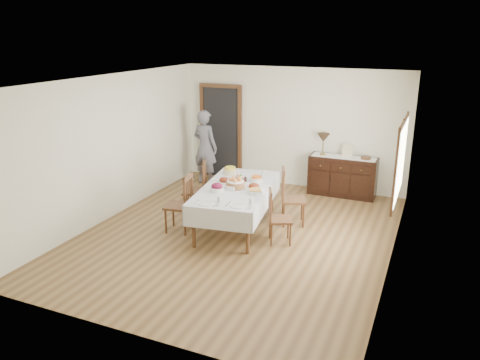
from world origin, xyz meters
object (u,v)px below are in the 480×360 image
at_px(chair_left_far, 197,188).
at_px(person, 205,145).
at_px(chair_right_near, 277,216).
at_px(dining_table, 236,192).
at_px(table_lamp, 323,138).
at_px(chair_right_far, 291,196).
at_px(chair_left_near, 181,203).
at_px(sideboard, 342,176).

height_order(chair_left_far, person, person).
bearing_deg(person, chair_right_near, 147.60).
height_order(dining_table, table_lamp, table_lamp).
distance_m(chair_left_far, chair_right_far, 1.76).
bearing_deg(chair_right_far, chair_left_near, 102.01).
distance_m(chair_left_far, sideboard, 3.14).
height_order(chair_left_near, sideboard, chair_left_near).
bearing_deg(sideboard, dining_table, -118.87).
bearing_deg(chair_right_near, chair_right_far, -21.06).
height_order(chair_right_far, person, person).
xyz_separation_m(dining_table, chair_right_far, (0.81, 0.54, -0.15)).
height_order(dining_table, chair_left_near, chair_left_near).
relative_size(dining_table, person, 1.31).
xyz_separation_m(dining_table, person, (-1.66, 2.06, 0.23)).
height_order(chair_left_near, table_lamp, table_lamp).
bearing_deg(chair_right_far, sideboard, -36.38).
height_order(dining_table, chair_right_near, chair_right_near).
distance_m(chair_right_near, table_lamp, 2.83).
bearing_deg(chair_right_near, dining_table, 47.72).
bearing_deg(chair_right_far, table_lamp, -23.49).
distance_m(person, table_lamp, 2.62).
height_order(chair_left_near, person, person).
height_order(chair_left_far, chair_right_far, same).
xyz_separation_m(chair_right_near, chair_right_far, (-0.04, 0.83, 0.06)).
distance_m(chair_left_far, table_lamp, 2.90).
relative_size(dining_table, chair_left_far, 2.28).
relative_size(chair_left_near, sideboard, 0.74).
xyz_separation_m(chair_right_far, table_lamp, (0.10, 1.90, 0.67)).
xyz_separation_m(chair_left_near, sideboard, (2.17, 2.95, -0.10)).
bearing_deg(chair_right_far, chair_left_far, 77.02).
bearing_deg(chair_right_near, chair_left_far, 47.86).
height_order(dining_table, sideboard, sideboard).
bearing_deg(chair_left_near, table_lamp, 140.22).
relative_size(chair_left_far, table_lamp, 2.24).
xyz_separation_m(chair_left_far, chair_right_near, (1.79, -0.59, -0.06)).
height_order(sideboard, table_lamp, table_lamp).
xyz_separation_m(chair_left_far, sideboard, (2.29, 2.15, -0.10)).
bearing_deg(dining_table, table_lamp, 61.51).
height_order(chair_left_far, table_lamp, table_lamp).
bearing_deg(person, table_lamp, -160.85).
xyz_separation_m(chair_right_far, person, (-2.47, 1.52, 0.37)).
distance_m(chair_right_far, table_lamp, 2.02).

